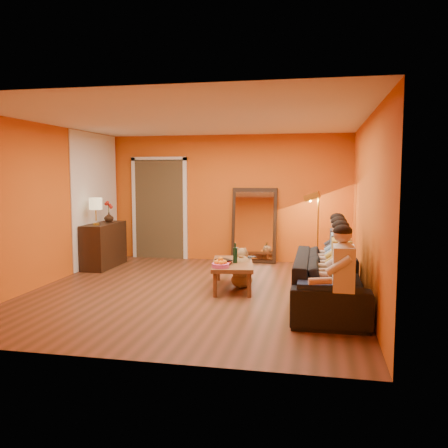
% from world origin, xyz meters
% --- Properties ---
extents(room_shell, '(5.00, 5.50, 2.60)m').
position_xyz_m(room_shell, '(0.00, 0.37, 1.30)').
color(room_shell, brown).
rests_on(room_shell, ground).
extents(white_accent, '(0.02, 1.90, 2.58)m').
position_xyz_m(white_accent, '(-2.48, 1.75, 1.30)').
color(white_accent, white).
rests_on(white_accent, wall_left).
extents(doorway_recess, '(1.06, 0.30, 2.10)m').
position_xyz_m(doorway_recess, '(-1.50, 2.83, 1.05)').
color(doorway_recess, '#3F2D19').
rests_on(doorway_recess, floor).
extents(door_jamb_left, '(0.08, 0.06, 2.20)m').
position_xyz_m(door_jamb_left, '(-2.07, 2.71, 1.05)').
color(door_jamb_left, white).
rests_on(door_jamb_left, wall_back).
extents(door_jamb_right, '(0.08, 0.06, 2.20)m').
position_xyz_m(door_jamb_right, '(-0.93, 2.71, 1.05)').
color(door_jamb_right, white).
rests_on(door_jamb_right, wall_back).
extents(door_header, '(1.22, 0.06, 0.08)m').
position_xyz_m(door_header, '(-1.50, 2.71, 2.12)').
color(door_header, white).
rests_on(door_header, wall_back).
extents(mirror_frame, '(0.92, 0.27, 1.51)m').
position_xyz_m(mirror_frame, '(0.55, 2.63, 0.76)').
color(mirror_frame, black).
rests_on(mirror_frame, floor).
extents(mirror_glass, '(0.78, 0.21, 1.35)m').
position_xyz_m(mirror_glass, '(0.55, 2.59, 0.76)').
color(mirror_glass, white).
rests_on(mirror_glass, mirror_frame).
extents(sideboard, '(0.44, 1.18, 0.85)m').
position_xyz_m(sideboard, '(-2.24, 1.55, 0.42)').
color(sideboard, black).
rests_on(sideboard, floor).
extents(table_lamp, '(0.24, 0.24, 0.51)m').
position_xyz_m(table_lamp, '(-2.24, 1.25, 1.10)').
color(table_lamp, beige).
rests_on(table_lamp, sideboard).
extents(sofa, '(2.38, 0.93, 0.70)m').
position_xyz_m(sofa, '(2.00, -0.40, 0.35)').
color(sofa, black).
rests_on(sofa, floor).
extents(coffee_table, '(0.82, 1.31, 0.42)m').
position_xyz_m(coffee_table, '(0.53, 0.31, 0.21)').
color(coffee_table, brown).
rests_on(coffee_table, floor).
extents(floor_lamp, '(0.33, 0.28, 1.44)m').
position_xyz_m(floor_lamp, '(1.83, 2.05, 0.72)').
color(floor_lamp, gold).
rests_on(floor_lamp, floor).
extents(dog, '(0.38, 0.56, 0.63)m').
position_xyz_m(dog, '(0.65, 0.48, 0.32)').
color(dog, olive).
rests_on(dog, floor).
extents(person_far_left, '(0.70, 0.44, 1.22)m').
position_xyz_m(person_far_left, '(2.13, -1.40, 0.61)').
color(person_far_left, beige).
rests_on(person_far_left, sofa).
extents(person_mid_left, '(0.70, 0.44, 1.22)m').
position_xyz_m(person_mid_left, '(2.13, -0.85, 0.61)').
color(person_mid_left, gold).
rests_on(person_mid_left, sofa).
extents(person_mid_right, '(0.70, 0.44, 1.22)m').
position_xyz_m(person_mid_right, '(2.13, -0.30, 0.61)').
color(person_mid_right, '#83A4CB').
rests_on(person_mid_right, sofa).
extents(person_far_right, '(0.70, 0.44, 1.22)m').
position_xyz_m(person_far_right, '(2.13, 0.25, 0.61)').
color(person_far_right, '#36353B').
rests_on(person_far_right, sofa).
extents(fruit_bowl, '(0.26, 0.26, 0.16)m').
position_xyz_m(fruit_bowl, '(0.43, -0.14, 0.50)').
color(fruit_bowl, '#E9529B').
rests_on(fruit_bowl, coffee_table).
extents(wine_bottle, '(0.07, 0.07, 0.31)m').
position_xyz_m(wine_bottle, '(0.58, 0.26, 0.58)').
color(wine_bottle, black).
rests_on(wine_bottle, coffee_table).
extents(tumbler, '(0.09, 0.09, 0.08)m').
position_xyz_m(tumbler, '(0.65, 0.43, 0.46)').
color(tumbler, '#B27F3F').
rests_on(tumbler, coffee_table).
extents(laptop, '(0.37, 0.32, 0.02)m').
position_xyz_m(laptop, '(0.71, 0.66, 0.43)').
color(laptop, black).
rests_on(laptop, coffee_table).
extents(book_lower, '(0.21, 0.27, 0.02)m').
position_xyz_m(book_lower, '(0.35, 0.11, 0.43)').
color(book_lower, black).
rests_on(book_lower, coffee_table).
extents(book_mid, '(0.20, 0.26, 0.02)m').
position_xyz_m(book_mid, '(0.36, 0.12, 0.45)').
color(book_mid, '#AA1E13').
rests_on(book_mid, book_lower).
extents(book_upper, '(0.30, 0.30, 0.02)m').
position_xyz_m(book_upper, '(0.35, 0.10, 0.47)').
color(book_upper, black).
rests_on(book_upper, book_mid).
extents(vase, '(0.18, 0.18, 0.19)m').
position_xyz_m(vase, '(-2.24, 1.80, 0.95)').
color(vase, black).
rests_on(vase, sideboard).
extents(flowers, '(0.17, 0.17, 0.42)m').
position_xyz_m(flowers, '(-2.24, 1.80, 1.18)').
color(flowers, '#AA1E13').
rests_on(flowers, vase).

